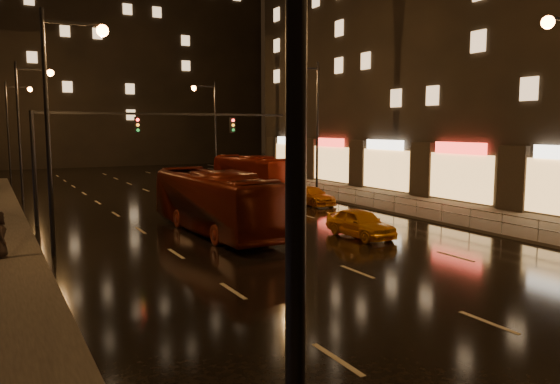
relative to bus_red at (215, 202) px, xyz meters
name	(u,v)px	position (x,y,z in m)	size (l,w,h in m)	color
ground	(204,213)	(1.76, 6.29, -1.57)	(140.00, 140.00, 0.00)	black
sidewalk_right	(423,207)	(15.26, 1.29, -1.50)	(7.00, 70.00, 0.15)	#38332D
building_right	(501,8)	(27.76, 6.29, 13.43)	(18.00, 50.00, 30.00)	black
building_distant	(101,40)	(5.76, 58.29, 16.43)	(44.00, 16.00, 36.00)	black
traffic_signal	(119,137)	(-3.30, 6.29, 3.16)	(15.31, 0.32, 6.20)	black
railing_right	(356,193)	(11.96, 4.29, -0.68)	(0.05, 56.00, 1.00)	#99999E
bus_red	(215,202)	(0.00, 0.00, 0.00)	(2.65, 11.31, 3.15)	#5E180D
bus_curb	(251,171)	(10.76, 18.43, -0.17)	(2.35, 10.05, 2.80)	maroon
taxi_near	(360,223)	(5.76, -4.55, -0.88)	(1.63, 4.06, 1.38)	orange
taxi_far	(311,196)	(9.61, 6.21, -0.96)	(1.71, 4.21, 1.22)	orange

